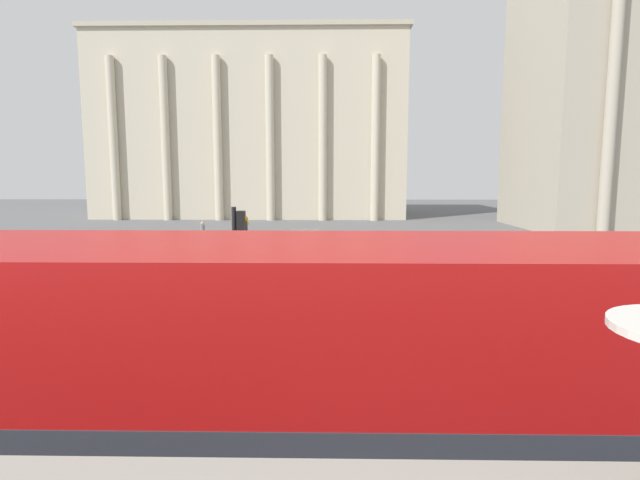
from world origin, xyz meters
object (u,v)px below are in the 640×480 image
(pedestrian_grey, at_px, (203,233))
(pedestrian_yellow, at_px, (303,280))
(traffic_light_near, at_px, (238,262))
(car_white, at_px, (307,240))
(pedestrian_black, at_px, (259,256))
(double_decker_bus, at_px, (234,404))
(pedestrian_white, at_px, (476,308))
(car_maroon, at_px, (301,253))
(plaza_building_left, at_px, (254,129))
(traffic_light_mid, at_px, (243,243))

(pedestrian_grey, height_order, pedestrian_yellow, pedestrian_yellow)
(traffic_light_near, relative_size, pedestrian_yellow, 2.23)
(car_white, xyz_separation_m, pedestrian_black, (-1.96, -7.87, 0.23))
(traffic_light_near, distance_m, pedestrian_yellow, 5.60)
(double_decker_bus, xyz_separation_m, pedestrian_black, (-2.33, 18.55, -1.34))
(double_decker_bus, bearing_deg, pedestrian_black, 95.84)
(double_decker_bus, distance_m, pedestrian_white, 10.63)
(car_maroon, height_order, car_white, same)
(plaza_building_left, relative_size, pedestrian_black, 21.99)
(traffic_light_mid, height_order, car_white, traffic_light_mid)
(pedestrian_black, bearing_deg, pedestrian_yellow, 128.10)
(plaza_building_left, bearing_deg, car_maroon, -77.89)
(car_white, distance_m, pedestrian_grey, 7.05)
(car_white, relative_size, pedestrian_grey, 2.34)
(pedestrian_yellow, bearing_deg, traffic_light_mid, -3.12)
(plaza_building_left, distance_m, pedestrian_black, 39.68)
(traffic_light_near, height_order, car_white, traffic_light_near)
(traffic_light_mid, distance_m, car_maroon, 6.80)
(car_maroon, distance_m, pedestrian_yellow, 8.55)
(double_decker_bus, bearing_deg, car_white, 89.48)
(car_white, bearing_deg, pedestrian_black, 76.62)
(pedestrian_grey, relative_size, pedestrian_white, 1.07)
(plaza_building_left, height_order, pedestrian_black, plaza_building_left)
(car_white, xyz_separation_m, pedestrian_yellow, (0.50, -13.98, 0.35))
(traffic_light_mid, bearing_deg, pedestrian_grey, 110.94)
(plaza_building_left, relative_size, pedestrian_yellow, 19.74)
(plaza_building_left, xyz_separation_m, pedestrian_grey, (0.74, -29.21, -9.41))
(traffic_light_mid, bearing_deg, pedestrian_white, -35.41)
(plaza_building_left, distance_m, pedestrian_grey, 30.69)
(car_maroon, bearing_deg, traffic_light_near, -9.14)
(traffic_light_mid, distance_m, pedestrian_yellow, 3.55)
(traffic_light_near, relative_size, car_white, 0.96)
(plaza_building_left, distance_m, traffic_light_mid, 43.20)
(traffic_light_mid, height_order, pedestrian_yellow, traffic_light_mid)
(car_maroon, xyz_separation_m, pedestrian_black, (-1.91, -2.42, 0.23))
(traffic_light_mid, height_order, pedestrian_black, traffic_light_mid)
(plaza_building_left, height_order, pedestrian_yellow, plaza_building_left)
(pedestrian_grey, distance_m, pedestrian_yellow, 16.75)
(pedestrian_black, bearing_deg, car_white, -87.89)
(double_decker_bus, height_order, pedestrian_grey, double_decker_bus)
(double_decker_bus, height_order, car_maroon, double_decker_bus)
(pedestrian_white, bearing_deg, pedestrian_black, -97.85)
(plaza_building_left, xyz_separation_m, car_maroon, (7.65, -35.67, -9.75))
(plaza_building_left, xyz_separation_m, pedestrian_yellow, (8.21, -44.20, -9.40))
(pedestrian_black, xyz_separation_m, pedestrian_white, (7.72, -9.48, 0.03))
(plaza_building_left, xyz_separation_m, traffic_light_mid, (5.64, -42.01, -8.34))
(plaza_building_left, xyz_separation_m, traffic_light_near, (6.80, -49.38, -7.83))
(double_decker_bus, xyz_separation_m, traffic_light_mid, (-2.44, 14.64, -0.16))
(double_decker_bus, distance_m, pedestrian_black, 18.75)
(car_maroon, xyz_separation_m, pedestrian_grey, (-6.91, 6.47, 0.34))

